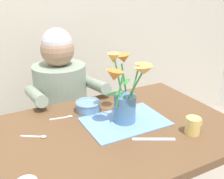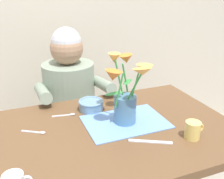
% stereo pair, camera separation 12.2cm
% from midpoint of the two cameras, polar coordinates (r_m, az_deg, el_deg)
% --- Properties ---
extents(wood_panel_backdrop, '(4.00, 0.10, 2.50)m').
position_cam_midpoint_polar(wood_panel_backdrop, '(2.08, -9.71, 18.12)').
color(wood_panel_backdrop, beige).
rests_on(wood_panel_backdrop, ground_plane).
extents(dining_table, '(1.20, 0.80, 0.74)m').
position_cam_midpoint_polar(dining_table, '(1.31, 2.46, -12.35)').
color(dining_table, brown).
rests_on(dining_table, ground_plane).
extents(seated_person, '(0.45, 0.47, 1.14)m').
position_cam_midpoint_polar(seated_person, '(1.84, -7.07, -4.61)').
color(seated_person, '#4C4C56').
rests_on(seated_person, ground_plane).
extents(striped_placemat, '(0.40, 0.28, 0.00)m').
position_cam_midpoint_polar(striped_placemat, '(1.31, 5.61, -7.09)').
color(striped_placemat, '#6B93D1').
rests_on(striped_placemat, dining_table).
extents(flower_vase, '(0.27, 0.28, 0.35)m').
position_cam_midpoint_polar(flower_vase, '(1.24, 5.98, -0.81)').
color(flower_vase, teal).
rests_on(flower_vase, dining_table).
extents(ceramic_bowl, '(0.14, 0.14, 0.06)m').
position_cam_midpoint_polar(ceramic_bowl, '(1.42, -2.14, -3.41)').
color(ceramic_bowl, '#6689A8').
rests_on(ceramic_bowl, dining_table).
extents(dinner_knife, '(0.18, 0.11, 0.00)m').
position_cam_midpoint_polar(dinner_knife, '(1.18, 11.37, -11.17)').
color(dinner_knife, silver).
rests_on(dinner_knife, dining_table).
extents(ceramic_mug, '(0.09, 0.07, 0.08)m').
position_cam_midpoint_polar(ceramic_mug, '(1.24, 19.97, -8.36)').
color(ceramic_mug, '#E5C666').
rests_on(ceramic_mug, dining_table).
extents(spoon_0, '(0.12, 0.03, 0.01)m').
position_cam_midpoint_polar(spoon_0, '(1.38, -7.22, -5.57)').
color(spoon_0, silver).
rests_on(spoon_0, dining_table).
extents(spoon_1, '(0.11, 0.08, 0.01)m').
position_cam_midpoint_polar(spoon_1, '(1.26, -13.27, -9.11)').
color(spoon_1, silver).
rests_on(spoon_1, dining_table).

